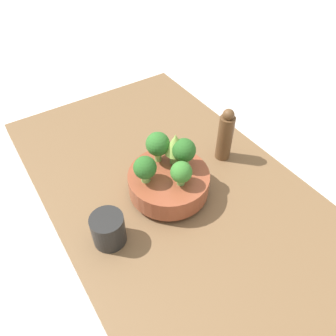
{
  "coord_description": "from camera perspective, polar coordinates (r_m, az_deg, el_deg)",
  "views": [
    {
      "loc": [
        0.49,
        -0.35,
        0.73
      ],
      "look_at": [
        -0.0,
        -0.02,
        0.13
      ],
      "focal_mm": 35.0,
      "sensor_mm": 36.0,
      "label": 1
    }
  ],
  "objects": [
    {
      "name": "broccoli_floret_right",
      "position": [
        0.8,
        2.32,
        -0.79
      ],
      "size": [
        0.05,
        0.05,
        0.07
      ],
      "color": "#6BA34C",
      "rests_on": "bowl"
    },
    {
      "name": "table",
      "position": [
        0.93,
        1.26,
        -4.56
      ],
      "size": [
        1.13,
        0.65,
        0.04
      ],
      "color": "brown",
      "rests_on": "ground_plane"
    },
    {
      "name": "broccoli_floret_left",
      "position": [
        0.85,
        -1.79,
        4.12
      ],
      "size": [
        0.06,
        0.06,
        0.09
      ],
      "color": "#7AB256",
      "rests_on": "bowl"
    },
    {
      "name": "bowl",
      "position": [
        0.88,
        0.0,
        -2.36
      ],
      "size": [
        0.22,
        0.22,
        0.07
      ],
      "color": "brown",
      "rests_on": "table"
    },
    {
      "name": "cup",
      "position": [
        0.79,
        -10.35,
        -10.48
      ],
      "size": [
        0.08,
        0.08,
        0.08
      ],
      "color": "black",
      "rests_on": "table"
    },
    {
      "name": "broccoli_floret_front",
      "position": [
        0.81,
        -4.02,
        -0.03
      ],
      "size": [
        0.06,
        0.06,
        0.08
      ],
      "color": "#7AB256",
      "rests_on": "bowl"
    },
    {
      "name": "romanesco_piece_far",
      "position": [
        0.84,
        1.3,
        3.98
      ],
      "size": [
        0.06,
        0.06,
        0.1
      ],
      "color": "#609347",
      "rests_on": "bowl"
    },
    {
      "name": "broccoli_floret_back",
      "position": [
        0.84,
        2.78,
        2.93
      ],
      "size": [
        0.06,
        0.06,
        0.09
      ],
      "color": "#6BA34C",
      "rests_on": "bowl"
    },
    {
      "name": "ground_plane",
      "position": [
        0.94,
        1.24,
        -5.37
      ],
      "size": [
        6.0,
        6.0,
        0.0
      ],
      "primitive_type": "plane",
      "color": "silver"
    },
    {
      "name": "pepper_mill",
      "position": [
        0.97,
        9.93,
        5.61
      ],
      "size": [
        0.04,
        0.04,
        0.17
      ],
      "color": "brown",
      "rests_on": "table"
    }
  ]
}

